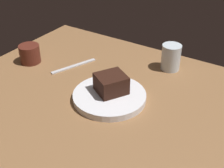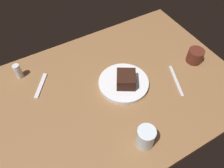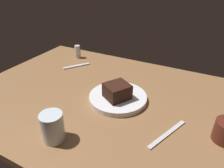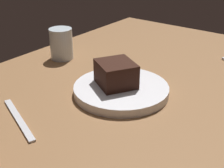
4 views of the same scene
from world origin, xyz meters
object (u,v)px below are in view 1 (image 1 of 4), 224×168
(dessert_plate, at_px, (110,96))
(coffee_cup, at_px, (30,54))
(butter_knife, at_px, (74,66))
(chocolate_cake_slice, at_px, (111,84))
(water_glass, at_px, (171,57))

(dessert_plate, distance_m, coffee_cup, 0.41)
(butter_knife, bearing_deg, chocolate_cake_slice, 90.09)
(coffee_cup, height_order, butter_knife, coffee_cup)
(coffee_cup, distance_m, butter_knife, 0.18)
(butter_knife, bearing_deg, dessert_plate, 88.12)
(dessert_plate, bearing_deg, chocolate_cake_slice, 105.27)
(water_glass, xyz_separation_m, butter_knife, (-0.32, -0.19, -0.05))
(water_glass, xyz_separation_m, coffee_cup, (-0.49, -0.25, -0.01))
(chocolate_cake_slice, xyz_separation_m, coffee_cup, (-0.40, 0.03, -0.02))
(water_glass, height_order, butter_knife, water_glass)
(water_glass, distance_m, coffee_cup, 0.55)
(dessert_plate, xyz_separation_m, water_glass, (0.08, 0.29, 0.04))
(water_glass, bearing_deg, butter_knife, -149.69)
(butter_knife, bearing_deg, coffee_cup, -48.21)
(chocolate_cake_slice, distance_m, butter_knife, 0.26)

